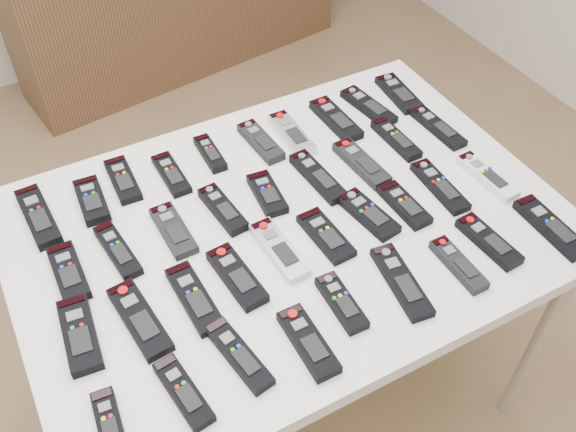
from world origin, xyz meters
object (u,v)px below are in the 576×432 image
remote_22 (237,276)px  remote_25 (369,214)px  remote_1 (92,201)px  remote_27 (440,186)px  remote_12 (173,230)px  remote_31 (239,355)px  remote_5 (261,142)px  remote_15 (318,177)px  remote_30 (183,392)px  remote_37 (551,227)px  remote_0 (38,216)px  remote_16 (361,163)px  remote_3 (171,174)px  remote_14 (267,194)px  remote_28 (487,176)px  remote_35 (458,265)px  remote_34 (401,281)px  remote_36 (489,241)px  remote_2 (123,180)px  remote_4 (210,153)px  remote_26 (404,205)px  remote_33 (341,303)px  remote_23 (279,249)px  remote_9 (399,93)px  remote_10 (69,273)px  remote_13 (223,209)px  remote_19 (80,334)px  remote_21 (194,298)px  remote_32 (308,342)px  remote_8 (368,106)px  remote_29 (109,424)px  remote_18 (438,127)px  remote_17 (396,139)px  remote_11 (118,250)px  remote_20 (140,319)px  remote_6 (292,134)px  remote_24 (326,236)px

remote_22 → remote_25: size_ratio=1.08×
remote_1 → remote_27: remote_1 is taller
remote_12 → remote_31: same height
remote_5 → remote_15: 0.20m
remote_30 → remote_37: bearing=-8.3°
remote_0 → remote_12: bearing=-38.6°
remote_22 → remote_30: bearing=-140.1°
remote_16 → remote_27: bearing=-56.3°
remote_3 → remote_14: size_ratio=1.10×
remote_28 → remote_35: size_ratio=1.15×
remote_34 → remote_36: same height
remote_14 → remote_37: same height
remote_2 → remote_22: bearing=-71.7°
remote_4 → remote_16: size_ratio=0.75×
remote_26 → remote_33: (-0.28, -0.17, 0.00)m
remote_23 → remote_37: bearing=-24.8°
remote_9 → remote_22: (-0.69, -0.38, 0.00)m
remote_2 → remote_16: (0.55, -0.23, 0.00)m
remote_31 → remote_10: bearing=114.4°
remote_1 → remote_37: bearing=-29.2°
remote_13 → remote_19: 0.43m
remote_23 → remote_25: (0.23, -0.00, 0.00)m
remote_16 → remote_21: (-0.53, -0.19, -0.00)m
remote_12 → remote_22: (0.07, -0.19, 0.00)m
remote_2 → remote_10: size_ratio=0.99×
remote_32 → remote_37: (0.64, 0.00, -0.00)m
remote_8 → remote_34: 0.62m
remote_29 → remote_30: bearing=3.8°
remote_14 → remote_23: bearing=-102.8°
remote_9 → remote_18: size_ratio=0.95×
remote_16 → remote_37: 0.47m
remote_2 → remote_28: (0.80, -0.41, 0.00)m
remote_9 → remote_17: bearing=-122.5°
remote_29 → remote_33: remote_33 is taller
remote_2 → remote_35: 0.82m
remote_18 → remote_28: 0.21m
remote_17 → remote_34: 0.47m
remote_11 → remote_27: remote_11 is taller
remote_0 → remote_29: remote_0 is taller
remote_16 → remote_20: bearing=-167.9°
remote_11 → remote_32: (0.25, -0.41, 0.00)m
remote_6 → remote_8: (0.25, 0.01, -0.00)m
remote_25 → remote_35: 0.24m
remote_15 → remote_18: remote_15 is taller
remote_0 → remote_32: (0.38, -0.59, 0.00)m
remote_25 → remote_28: bearing=-13.5°
remote_20 → remote_19: bearing=164.0°
remote_10 → remote_32: same height
remote_9 → remote_24: bearing=-136.5°
remote_8 → remote_35: 0.59m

